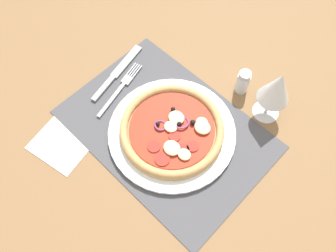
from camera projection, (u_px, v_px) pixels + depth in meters
ground_plane at (166, 132)px, 81.98cm from camera, size 190.00×140.00×2.40cm
placemat at (166, 129)px, 80.75cm from camera, size 46.98×32.55×0.40cm
plate at (172, 132)px, 79.62cm from camera, size 29.50×29.50×1.01cm
pizza at (173, 129)px, 78.17cm from camera, size 23.93×23.93×2.51cm
fork at (122, 87)px, 85.87cm from camera, size 5.80×17.83×0.44cm
knife at (118, 72)px, 87.99cm from camera, size 5.94×19.88×0.62cm
wine_glass at (277, 89)px, 74.26cm from camera, size 7.20×7.20×14.90cm
napkin at (62, 143)px, 79.11cm from camera, size 14.74×13.73×0.36cm
pepper_shaker at (243, 82)px, 83.33cm from camera, size 3.20×3.20×6.70cm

